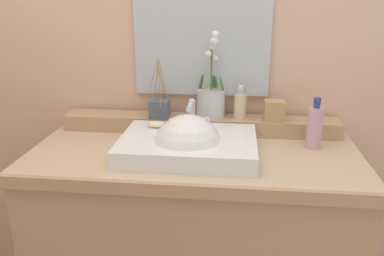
% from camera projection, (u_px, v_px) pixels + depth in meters
% --- Properties ---
extents(wall_back, '(3.19, 0.20, 2.48)m').
position_uv_depth(wall_back, '(204.00, 31.00, 1.75)').
color(wall_back, beige).
rests_on(wall_back, ground).
extents(vanity_cabinet, '(1.23, 0.59, 0.84)m').
position_uv_depth(vanity_cabinet, '(194.00, 245.00, 1.63)').
color(vanity_cabinet, tan).
rests_on(vanity_cabinet, ground).
extents(back_ledge, '(1.16, 0.12, 0.07)m').
position_uv_depth(back_ledge, '(200.00, 124.00, 1.69)').
color(back_ledge, tan).
rests_on(back_ledge, vanity_cabinet).
extents(sink_basin, '(0.49, 0.36, 0.28)m').
position_uv_depth(sink_basin, '(188.00, 147.00, 1.45)').
color(sink_basin, white).
rests_on(sink_basin, vanity_cabinet).
extents(soap_bar, '(0.07, 0.04, 0.02)m').
position_uv_depth(soap_bar, '(157.00, 124.00, 1.55)').
color(soap_bar, beige).
rests_on(soap_bar, sink_basin).
extents(potted_plant, '(0.12, 0.12, 0.35)m').
position_uv_depth(potted_plant, '(211.00, 97.00, 1.67)').
color(potted_plant, silver).
rests_on(potted_plant, back_ledge).
extents(soap_dispenser, '(0.05, 0.05, 0.14)m').
position_uv_depth(soap_dispenser, '(240.00, 105.00, 1.65)').
color(soap_dispenser, beige).
rests_on(soap_dispenser, back_ledge).
extents(reed_diffuser, '(0.09, 0.11, 0.25)m').
position_uv_depth(reed_diffuser, '(160.00, 108.00, 1.67)').
color(reed_diffuser, '#43505A').
rests_on(reed_diffuser, back_ledge).
extents(trinket_box, '(0.08, 0.07, 0.08)m').
position_uv_depth(trinket_box, '(274.00, 111.00, 1.62)').
color(trinket_box, tan).
rests_on(trinket_box, back_ledge).
extents(lotion_bottle, '(0.06, 0.06, 0.20)m').
position_uv_depth(lotion_bottle, '(315.00, 127.00, 1.50)').
color(lotion_bottle, '#CB9DAB').
rests_on(lotion_bottle, vanity_cabinet).
extents(mirror, '(0.56, 0.02, 0.45)m').
position_uv_depth(mirror, '(202.00, 41.00, 1.65)').
color(mirror, silver).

